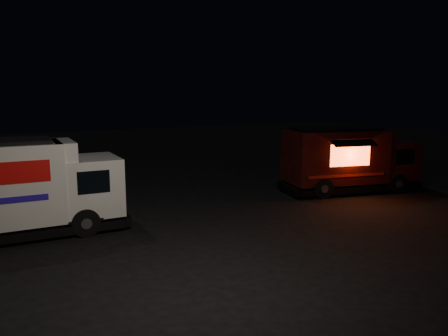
% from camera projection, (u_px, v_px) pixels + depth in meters
% --- Properties ---
extents(ground, '(80.00, 80.00, 0.00)m').
position_uv_depth(ground, '(210.00, 236.00, 12.98)').
color(ground, black).
rests_on(ground, ground).
extents(white_truck, '(6.45, 2.38, 2.90)m').
position_uv_depth(white_truck, '(14.00, 189.00, 12.79)').
color(white_truck, silver).
rests_on(white_truck, ground).
extents(red_truck, '(6.32, 3.53, 2.78)m').
position_uv_depth(red_truck, '(350.00, 159.00, 18.87)').
color(red_truck, '#3C130B').
rests_on(red_truck, ground).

